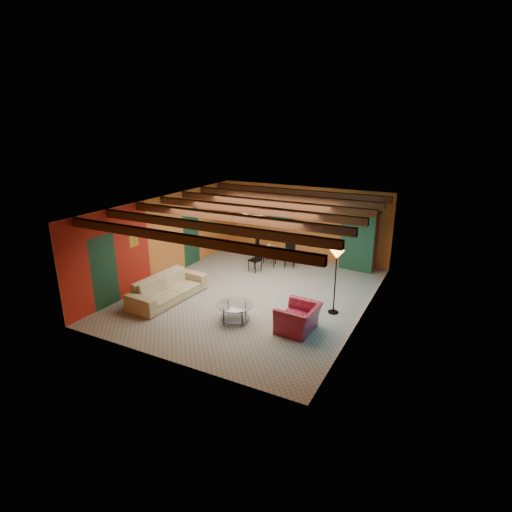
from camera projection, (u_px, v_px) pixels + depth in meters
The scene contains 11 objects.
room at pixel (255, 217), 11.58m from camera, with size 6.52×8.01×2.71m.
sofa at pixel (168, 288), 11.74m from camera, with size 2.48×0.97×0.72m, color tan.
armchair at pixel (298, 318), 10.00m from camera, with size 1.04×0.91×0.68m, color maroon.
coffee_table at pixel (235, 313), 10.51m from camera, with size 0.95×0.95×0.48m, color white, non-canonical shape.
dining_table at pixel (269, 253), 14.48m from camera, with size 1.80×1.80×0.93m, color silver, non-canonical shape.
armoire at pixel (359, 241), 14.07m from camera, with size 1.13×0.56×1.99m, color maroon.
floor_lamp at pixel (335, 282), 10.77m from camera, with size 0.36×0.36×1.79m, color black, non-canonical shape.
ceiling_fan at pixel (253, 217), 11.48m from camera, with size 1.50×1.50×0.44m, color #472614, non-canonical shape.
painting at pixel (281, 212), 15.44m from camera, with size 1.05×0.03×0.65m, color black.
potted_plant at pixel (362, 206), 13.68m from camera, with size 0.43×0.37×0.48m, color #26661E.
vase at pixel (269, 238), 14.30m from camera, with size 0.18×0.18×0.19m, color orange.
Camera 1 is at (5.26, -9.93, 4.95)m, focal length 28.56 mm.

